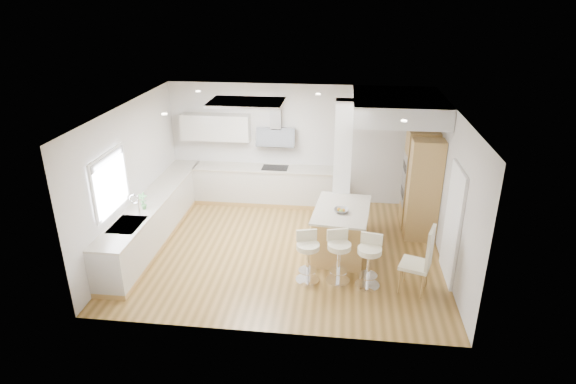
# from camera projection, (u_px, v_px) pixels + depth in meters

# --- Properties ---
(ground) EXTENTS (6.00, 6.00, 0.00)m
(ground) POSITION_uv_depth(u_px,v_px,m) (285.00, 249.00, 9.49)
(ground) COLOR #A2783C
(ground) RESTS_ON ground
(ceiling) EXTENTS (6.00, 5.00, 0.02)m
(ceiling) POSITION_uv_depth(u_px,v_px,m) (285.00, 249.00, 9.49)
(ceiling) COLOR silver
(ceiling) RESTS_ON ground
(wall_back) EXTENTS (6.00, 0.04, 2.80)m
(wall_back) POSITION_uv_depth(u_px,v_px,m) (298.00, 144.00, 11.24)
(wall_back) COLOR beige
(wall_back) RESTS_ON ground
(wall_left) EXTENTS (0.04, 5.00, 2.80)m
(wall_left) POSITION_uv_depth(u_px,v_px,m) (131.00, 177.00, 9.27)
(wall_left) COLOR beige
(wall_left) RESTS_ON ground
(wall_right) EXTENTS (0.04, 5.00, 2.80)m
(wall_right) POSITION_uv_depth(u_px,v_px,m) (450.00, 191.00, 8.63)
(wall_right) COLOR beige
(wall_right) RESTS_ON ground
(skylight) EXTENTS (4.10, 2.10, 0.06)m
(skylight) POSITION_uv_depth(u_px,v_px,m) (247.00, 103.00, 9.05)
(skylight) COLOR white
(skylight) RESTS_ON ground
(window_left) EXTENTS (0.06, 1.28, 1.07)m
(window_left) POSITION_uv_depth(u_px,v_px,m) (109.00, 180.00, 8.32)
(window_left) COLOR white
(window_left) RESTS_ON ground
(doorway_right) EXTENTS (0.05, 1.00, 2.10)m
(doorway_right) POSITION_uv_depth(u_px,v_px,m) (453.00, 226.00, 8.24)
(doorway_right) COLOR #3F3832
(doorway_right) RESTS_ON ground
(counter_left) EXTENTS (0.63, 4.50, 1.35)m
(counter_left) POSITION_uv_depth(u_px,v_px,m) (155.00, 217.00, 9.81)
(counter_left) COLOR tan
(counter_left) RESTS_ON ground
(counter_back) EXTENTS (3.62, 0.63, 2.50)m
(counter_back) POSITION_uv_depth(u_px,v_px,m) (258.00, 175.00, 11.36)
(counter_back) COLOR tan
(counter_back) RESTS_ON ground
(pillar) EXTENTS (0.35, 0.35, 2.80)m
(pillar) POSITION_uv_depth(u_px,v_px,m) (342.00, 169.00, 9.71)
(pillar) COLOR white
(pillar) RESTS_ON ground
(soffit) EXTENTS (1.78, 2.20, 0.40)m
(soffit) POSITION_uv_depth(u_px,v_px,m) (398.00, 106.00, 9.54)
(soffit) COLOR silver
(soffit) RESTS_ON ground
(oven_column) EXTENTS (0.63, 1.21, 2.10)m
(oven_column) POSITION_uv_depth(u_px,v_px,m) (421.00, 183.00, 9.93)
(oven_column) COLOR tan
(oven_column) RESTS_ON ground
(peninsula) EXTENTS (1.16, 1.62, 1.00)m
(peninsula) POSITION_uv_depth(u_px,v_px,m) (341.00, 230.00, 9.24)
(peninsula) COLOR tan
(peninsula) RESTS_ON ground
(bar_stool_a) EXTENTS (0.51, 0.51, 0.93)m
(bar_stool_a) POSITION_uv_depth(u_px,v_px,m) (308.00, 254.00, 8.30)
(bar_stool_a) COLOR white
(bar_stool_a) RESTS_ON ground
(bar_stool_b) EXTENTS (0.52, 0.52, 0.95)m
(bar_stool_b) POSITION_uv_depth(u_px,v_px,m) (339.00, 254.00, 8.28)
(bar_stool_b) COLOR white
(bar_stool_b) RESTS_ON ground
(bar_stool_c) EXTENTS (0.50, 0.50, 0.95)m
(bar_stool_c) POSITION_uv_depth(u_px,v_px,m) (369.00, 258.00, 8.14)
(bar_stool_c) COLOR white
(bar_stool_c) RESTS_ON ground
(dining_chair) EXTENTS (0.60, 0.60, 1.21)m
(dining_chair) POSITION_uv_depth(u_px,v_px,m) (422.00, 258.00, 7.93)
(dining_chair) COLOR beige
(dining_chair) RESTS_ON ground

